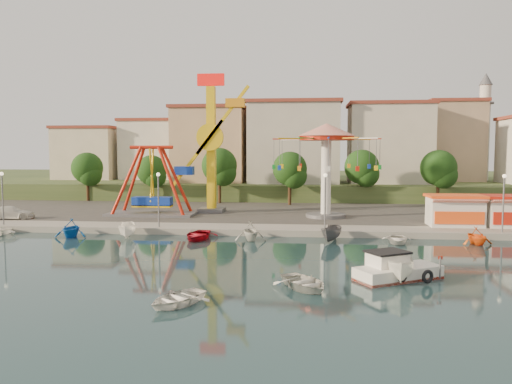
# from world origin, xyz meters

# --- Properties ---
(ground) EXTENTS (200.00, 200.00, 0.00)m
(ground) POSITION_xyz_m (0.00, 0.00, 0.00)
(ground) COLOR #132D34
(ground) RESTS_ON ground
(quay_deck) EXTENTS (200.00, 100.00, 0.60)m
(quay_deck) POSITION_xyz_m (0.00, 62.00, 0.30)
(quay_deck) COLOR #9E998E
(quay_deck) RESTS_ON ground
(asphalt_pad) EXTENTS (90.00, 28.00, 0.01)m
(asphalt_pad) POSITION_xyz_m (0.00, 30.00, 0.60)
(asphalt_pad) COLOR #4C4944
(asphalt_pad) RESTS_ON quay_deck
(hill_terrace) EXTENTS (200.00, 60.00, 3.00)m
(hill_terrace) POSITION_xyz_m (0.00, 67.00, 1.50)
(hill_terrace) COLOR #384C26
(hill_terrace) RESTS_ON ground
(pirate_ship_ride) EXTENTS (10.00, 5.00, 8.00)m
(pirate_ship_ride) POSITION_xyz_m (-11.42, 21.83, 4.39)
(pirate_ship_ride) COLOR #59595E
(pirate_ship_ride) RESTS_ON quay_deck
(kamikaze_tower) EXTENTS (6.43, 3.10, 16.50)m
(kamikaze_tower) POSITION_xyz_m (-4.79, 24.97, 8.50)
(kamikaze_tower) COLOR #59595E
(kamikaze_tower) RESTS_ON quay_deck
(wave_swinger) EXTENTS (11.60, 11.60, 10.40)m
(wave_swinger) POSITION_xyz_m (8.42, 21.79, 8.20)
(wave_swinger) COLOR #59595E
(wave_swinger) RESTS_ON quay_deck
(booth_left) EXTENTS (5.40, 3.78, 3.08)m
(booth_left) POSITION_xyz_m (20.79, 16.49, 2.16)
(booth_left) COLOR white
(booth_left) RESTS_ON quay_deck
(booth_mid) EXTENTS (5.40, 3.78, 3.08)m
(booth_mid) POSITION_xyz_m (26.18, 16.49, 2.16)
(booth_mid) COLOR white
(booth_mid) RESTS_ON quay_deck
(lamp_post_0) EXTENTS (0.14, 0.14, 5.00)m
(lamp_post_0) POSITION_xyz_m (-24.00, 13.00, 3.10)
(lamp_post_0) COLOR #59595E
(lamp_post_0) RESTS_ON quay_deck
(lamp_post_1) EXTENTS (0.14, 0.14, 5.00)m
(lamp_post_1) POSITION_xyz_m (-8.00, 13.00, 3.10)
(lamp_post_1) COLOR #59595E
(lamp_post_1) RESTS_ON quay_deck
(lamp_post_2) EXTENTS (0.14, 0.14, 5.00)m
(lamp_post_2) POSITION_xyz_m (8.00, 13.00, 3.10)
(lamp_post_2) COLOR #59595E
(lamp_post_2) RESTS_ON quay_deck
(lamp_post_3) EXTENTS (0.14, 0.14, 5.00)m
(lamp_post_3) POSITION_xyz_m (24.00, 13.00, 3.10)
(lamp_post_3) COLOR #59595E
(lamp_post_3) RESTS_ON quay_deck
(tree_0) EXTENTS (4.60, 4.60, 7.19)m
(tree_0) POSITION_xyz_m (-26.00, 36.98, 5.47)
(tree_0) COLOR #382314
(tree_0) RESTS_ON quay_deck
(tree_1) EXTENTS (4.35, 4.35, 6.80)m
(tree_1) POSITION_xyz_m (-16.00, 36.24, 5.20)
(tree_1) COLOR #382314
(tree_1) RESTS_ON quay_deck
(tree_2) EXTENTS (5.02, 5.02, 7.85)m
(tree_2) POSITION_xyz_m (-6.00, 35.81, 5.92)
(tree_2) COLOR #382314
(tree_2) RESTS_ON quay_deck
(tree_3) EXTENTS (4.68, 4.68, 7.32)m
(tree_3) POSITION_xyz_m (4.00, 34.36, 5.55)
(tree_3) COLOR #382314
(tree_3) RESTS_ON quay_deck
(tree_4) EXTENTS (4.86, 4.86, 7.60)m
(tree_4) POSITION_xyz_m (14.00, 37.35, 5.75)
(tree_4) COLOR #382314
(tree_4) RESTS_ON quay_deck
(tree_5) EXTENTS (4.83, 4.83, 7.54)m
(tree_5) POSITION_xyz_m (24.00, 35.54, 5.71)
(tree_5) COLOR #382314
(tree_5) RESTS_ON quay_deck
(building_0) EXTENTS (9.26, 9.53, 11.87)m
(building_0) POSITION_xyz_m (-33.37, 46.06, 8.93)
(building_0) COLOR beige
(building_0) RESTS_ON hill_terrace
(building_1) EXTENTS (12.33, 9.01, 8.63)m
(building_1) POSITION_xyz_m (-21.33, 51.38, 7.32)
(building_1) COLOR silver
(building_1) RESTS_ON hill_terrace
(building_2) EXTENTS (11.95, 9.28, 11.23)m
(building_2) POSITION_xyz_m (-8.19, 51.96, 8.62)
(building_2) COLOR tan
(building_2) RESTS_ON hill_terrace
(building_3) EXTENTS (12.59, 10.50, 9.20)m
(building_3) POSITION_xyz_m (5.60, 48.80, 7.60)
(building_3) COLOR beige
(building_3) RESTS_ON hill_terrace
(building_4) EXTENTS (10.75, 9.23, 9.24)m
(building_4) POSITION_xyz_m (19.07, 52.20, 7.62)
(building_4) COLOR beige
(building_4) RESTS_ON hill_terrace
(building_5) EXTENTS (12.77, 10.96, 11.21)m
(building_5) POSITION_xyz_m (32.37, 50.33, 8.61)
(building_5) COLOR tan
(building_5) RESTS_ON hill_terrace
(minaret) EXTENTS (2.80, 2.80, 18.00)m
(minaret) POSITION_xyz_m (36.00, 54.00, 12.55)
(minaret) COLOR silver
(minaret) RESTS_ON hill_terrace
(cabin_motorboat) EXTENTS (5.77, 4.51, 1.92)m
(cabin_motorboat) POSITION_xyz_m (11.78, -2.81, 0.51)
(cabin_motorboat) COLOR white
(cabin_motorboat) RESTS_ON ground
(rowboat_a) EXTENTS (4.36, 4.70, 0.79)m
(rowboat_a) POSITION_xyz_m (6.15, -5.57, 0.40)
(rowboat_a) COLOR silver
(rowboat_a) RESTS_ON ground
(rowboat_b) EXTENTS (3.95, 4.30, 0.73)m
(rowboat_b) POSITION_xyz_m (-0.39, -9.22, 0.36)
(rowboat_b) COLOR white
(rowboat_b) RESTS_ON ground
(skiff) EXTENTS (2.24, 4.43, 1.64)m
(skiff) POSITION_xyz_m (12.01, -3.16, 0.82)
(skiff) COLOR white
(skiff) RESTS_ON ground
(van) EXTENTS (5.13, 3.07, 1.39)m
(van) POSITION_xyz_m (-25.65, 16.93, 1.30)
(van) COLOR silver
(van) RESTS_ON quay_deck
(moored_boat_1) EXTENTS (3.27, 3.66, 1.74)m
(moored_boat_1) POSITION_xyz_m (-15.38, 9.80, 0.87)
(moored_boat_1) COLOR blue
(moored_boat_1) RESTS_ON ground
(moored_boat_2) EXTENTS (2.26, 4.00, 1.46)m
(moored_boat_2) POSITION_xyz_m (-9.97, 9.80, 0.73)
(moored_boat_2) COLOR white
(moored_boat_2) RESTS_ON ground
(moored_boat_3) EXTENTS (3.34, 4.46, 0.88)m
(moored_boat_3) POSITION_xyz_m (-3.45, 9.80, 0.44)
(moored_boat_3) COLOR #AA0D1C
(moored_boat_3) RESTS_ON ground
(moored_boat_4) EXTENTS (3.45, 3.78, 1.70)m
(moored_boat_4) POSITION_xyz_m (1.32, 9.80, 0.85)
(moored_boat_4) COLOR silver
(moored_boat_4) RESTS_ON ground
(moored_boat_5) EXTENTS (2.50, 4.01, 1.45)m
(moored_boat_5) POSITION_xyz_m (8.49, 9.80, 0.73)
(moored_boat_5) COLOR #56555A
(moored_boat_5) RESTS_ON ground
(moored_boat_6) EXTENTS (2.98, 3.85, 0.73)m
(moored_boat_6) POSITION_xyz_m (14.11, 9.80, 0.37)
(moored_boat_6) COLOR silver
(moored_boat_6) RESTS_ON ground
(moored_boat_7) EXTENTS (3.07, 3.36, 1.52)m
(moored_boat_7) POSITION_xyz_m (20.72, 9.80, 0.76)
(moored_boat_7) COLOR orange
(moored_boat_7) RESTS_ON ground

